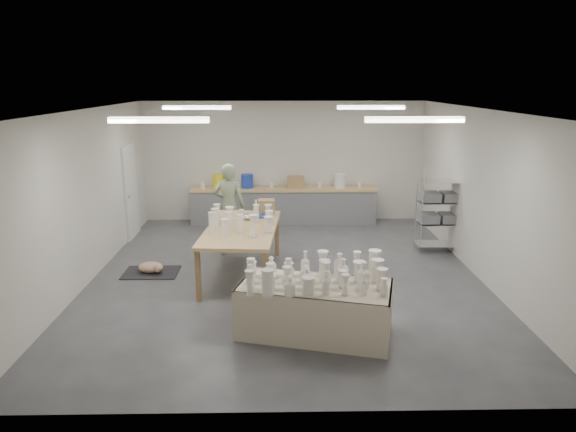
{
  "coord_description": "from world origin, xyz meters",
  "views": [
    {
      "loc": [
        -0.13,
        -8.82,
        3.47
      ],
      "look_at": [
        0.05,
        0.35,
        1.05
      ],
      "focal_mm": 32.0,
      "sensor_mm": 36.0,
      "label": 1
    }
  ],
  "objects_px": {
    "work_table": "(244,226)",
    "potter": "(229,206)",
    "red_stool": "(231,232)",
    "drying_table": "(315,304)"
  },
  "relations": [
    {
      "from": "work_table",
      "to": "red_stool",
      "type": "distance_m",
      "value": 2.02
    },
    {
      "from": "potter",
      "to": "drying_table",
      "type": "bearing_deg",
      "value": 121.27
    },
    {
      "from": "potter",
      "to": "red_stool",
      "type": "bearing_deg",
      "value": -80.11
    },
    {
      "from": "work_table",
      "to": "drying_table",
      "type": "bearing_deg",
      "value": -59.82
    },
    {
      "from": "potter",
      "to": "red_stool",
      "type": "xyz_separation_m",
      "value": [
        0.0,
        0.27,
        -0.65
      ]
    },
    {
      "from": "work_table",
      "to": "potter",
      "type": "distance_m",
      "value": 1.64
    },
    {
      "from": "drying_table",
      "to": "potter",
      "type": "bearing_deg",
      "value": 125.89
    },
    {
      "from": "potter",
      "to": "red_stool",
      "type": "height_order",
      "value": "potter"
    },
    {
      "from": "drying_table",
      "to": "red_stool",
      "type": "bearing_deg",
      "value": 124.63
    },
    {
      "from": "drying_table",
      "to": "work_table",
      "type": "xyz_separation_m",
      "value": [
        -1.14,
        2.36,
        0.49
      ]
    }
  ]
}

